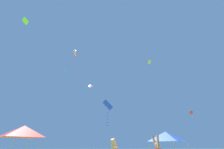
# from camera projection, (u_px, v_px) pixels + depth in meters

# --- Properties ---
(canopy_tent_red) EXTENTS (3.09, 3.09, 3.31)m
(canopy_tent_red) POSITION_uv_depth(u_px,v_px,m) (23.00, 131.00, 11.84)
(canopy_tent_red) COLOR #9E9EA3
(canopy_tent_red) RESTS_ON ground
(canopy_tent_blue) EXTENTS (2.67, 2.67, 2.86)m
(canopy_tent_blue) POSITION_uv_depth(u_px,v_px,m) (166.00, 136.00, 12.25)
(canopy_tent_blue) COLOR #9E9EA3
(canopy_tent_blue) RESTS_ON ground
(kite_yellow_delta) EXTENTS (1.67, 1.73, 2.88)m
(kite_yellow_delta) POSITION_uv_depth(u_px,v_px,m) (149.00, 62.00, 40.36)
(kite_yellow_delta) COLOR yellow
(kite_pink_diamond) EXTENTS (0.77, 0.80, 0.83)m
(kite_pink_diamond) POSITION_uv_depth(u_px,v_px,m) (90.00, 86.00, 25.12)
(kite_pink_diamond) COLOR pink
(kite_cyan_box) EXTENTS (0.67, 0.66, 1.50)m
(kite_cyan_box) POSITION_uv_depth(u_px,v_px,m) (65.00, 69.00, 35.28)
(kite_cyan_box) COLOR #2DB7CC
(kite_pink_box) EXTENTS (0.76, 1.20, 2.88)m
(kite_pink_box) POSITION_uv_depth(u_px,v_px,m) (75.00, 53.00, 29.61)
(kite_pink_box) COLOR pink
(kite_lime_diamond) EXTENTS (0.72, 0.93, 0.47)m
(kite_lime_diamond) POSITION_uv_depth(u_px,v_px,m) (26.00, 21.00, 19.33)
(kite_lime_diamond) COLOR #75D138
(kite_blue_box) EXTENTS (1.31, 0.82, 3.03)m
(kite_blue_box) POSITION_uv_depth(u_px,v_px,m) (108.00, 106.00, 15.94)
(kite_blue_box) COLOR blue
(kite_red_delta) EXTENTS (0.73, 0.47, 1.47)m
(kite_red_delta) POSITION_uv_depth(u_px,v_px,m) (191.00, 113.00, 23.77)
(kite_red_delta) COLOR red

